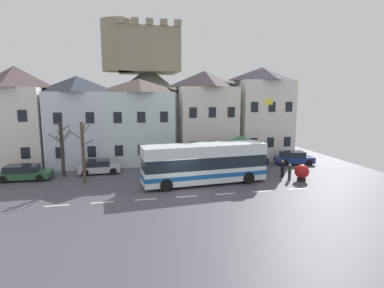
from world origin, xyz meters
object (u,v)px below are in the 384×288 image
(pedestrian_00, at_px, (283,167))
(transit_bus, at_px, (204,164))
(hilltop_castle, at_px, (148,98))
(townhouse_04, at_px, (261,113))
(harbour_buoy, at_px, (302,172))
(bare_tree_00, at_px, (62,148))
(pedestrian_01, at_px, (290,171))
(flagpole, at_px, (264,130))
(bare_tree_01, at_px, (83,151))
(parked_car_01, at_px, (246,160))
(parked_car_02, at_px, (24,173))
(townhouse_02, at_px, (140,121))
(parked_car_03, at_px, (294,158))
(townhouse_00, at_px, (18,117))
(public_bench, at_px, (217,161))
(parked_car_00, at_px, (99,167))
(townhouse_03, at_px, (204,115))
(townhouse_01, at_px, (79,121))
(bus_shelter, at_px, (240,141))

(pedestrian_00, bearing_deg, transit_bus, -176.19)
(hilltop_castle, bearing_deg, townhouse_04, -63.56)
(harbour_buoy, xyz_separation_m, bare_tree_00, (-20.56, 5.94, 1.84))
(pedestrian_01, xyz_separation_m, flagpole, (-0.91, 3.51, 3.29))
(flagpole, xyz_separation_m, bare_tree_01, (-16.61, -0.69, -1.34))
(parked_car_01, xyz_separation_m, harbour_buoy, (2.58, -6.37, 0.13))
(parked_car_01, height_order, pedestrian_00, pedestrian_00)
(parked_car_02, relative_size, flagpole, 0.63)
(townhouse_02, bearing_deg, townhouse_04, -2.43)
(transit_bus, bearing_deg, parked_car_03, 19.36)
(townhouse_04, xyz_separation_m, transit_bus, (-9.49, -9.84, -3.61))
(townhouse_00, bearing_deg, pedestrian_00, -21.64)
(townhouse_00, xyz_separation_m, townhouse_02, (12.36, 0.17, -0.57))
(public_bench, bearing_deg, townhouse_04, 28.54)
(townhouse_00, height_order, transit_bus, townhouse_00)
(parked_car_00, height_order, parked_car_01, parked_car_01)
(parked_car_00, xyz_separation_m, public_bench, (11.99, 0.81, -0.17))
(townhouse_00, xyz_separation_m, parked_car_03, (28.49, -5.11, -4.49))
(pedestrian_01, relative_size, bare_tree_00, 0.29)
(parked_car_03, distance_m, pedestrian_01, 6.85)
(pedestrian_01, bearing_deg, bare_tree_01, 170.84)
(pedestrian_01, distance_m, harbour_buoy, 1.01)
(townhouse_03, xyz_separation_m, harbour_buoy, (5.80, -11.60, -4.26))
(parked_car_02, bearing_deg, parked_car_00, 11.92)
(transit_bus, bearing_deg, hilltop_castle, 88.53)
(townhouse_01, height_order, pedestrian_01, townhouse_01)
(bus_shelter, relative_size, parked_car_00, 0.93)
(townhouse_04, xyz_separation_m, public_bench, (-6.51, -3.54, -4.84))
(hilltop_castle, distance_m, pedestrian_01, 35.72)
(bus_shelter, distance_m, flagpole, 2.66)
(pedestrian_01, xyz_separation_m, harbour_buoy, (0.88, -0.50, -0.02))
(townhouse_00, xyz_separation_m, harbour_buoy, (25.64, -11.35, -4.35))
(hilltop_castle, relative_size, parked_car_02, 7.35)
(bare_tree_01, bearing_deg, pedestrian_00, -5.76)
(hilltop_castle, height_order, public_bench, hilltop_castle)
(public_bench, bearing_deg, pedestrian_01, -56.13)
(hilltop_castle, height_order, pedestrian_01, hilltop_castle)
(townhouse_03, xyz_separation_m, townhouse_04, (6.82, -0.69, 0.23))
(transit_bus, height_order, harbour_buoy, transit_bus)
(townhouse_04, height_order, flagpole, townhouse_04)
(bus_shelter, distance_m, parked_car_00, 14.04)
(harbour_buoy, xyz_separation_m, bare_tree_01, (-18.40, 3.32, 1.97))
(parked_car_02, bearing_deg, bus_shelter, 2.53)
(pedestrian_01, bearing_deg, harbour_buoy, -29.49)
(pedestrian_01, xyz_separation_m, public_bench, (-4.61, 6.87, -0.37))
(transit_bus, bearing_deg, townhouse_00, 143.90)
(townhouse_02, bearing_deg, bare_tree_00, -142.54)
(bus_shelter, bearing_deg, pedestrian_01, -60.57)
(hilltop_castle, bearing_deg, public_bench, -79.21)
(pedestrian_00, bearing_deg, parked_car_00, 163.17)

